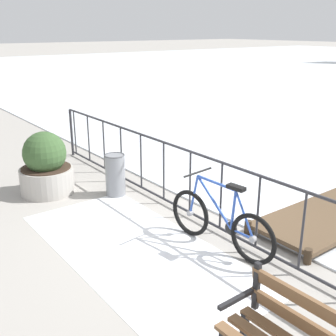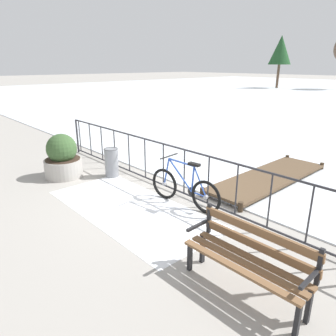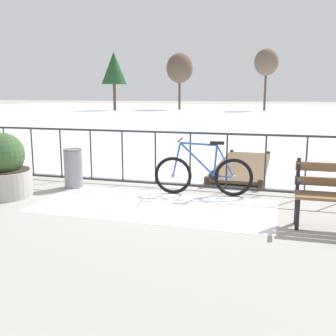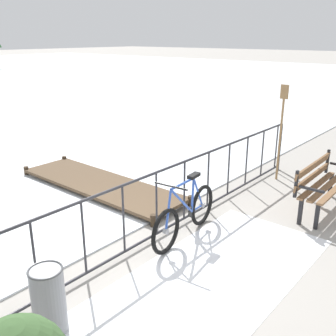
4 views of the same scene
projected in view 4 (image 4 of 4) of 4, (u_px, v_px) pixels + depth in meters
name	position (u px, v px, depth m)	size (l,w,h in m)	color
ground_plane	(142.00, 247.00, 5.60)	(160.00, 160.00, 0.00)	#9E9991
snow_patch	(212.00, 277.00, 4.90)	(3.76, 1.73, 0.01)	white
railing_fence	(141.00, 212.00, 5.42)	(9.06, 0.06, 1.07)	#2D2D33
bicycle_near_railing	(185.00, 215.00, 5.76)	(1.71, 0.52, 0.97)	black
park_bench	(321.00, 182.00, 6.66)	(1.61, 0.51, 0.89)	brown
trash_bin	(49.00, 300.00, 3.90)	(0.35, 0.35, 0.73)	gray
oar_upright	(281.00, 127.00, 7.89)	(0.04, 0.16, 1.98)	#937047
wooden_dock	(100.00, 184.00, 7.66)	(1.10, 3.81, 0.20)	brown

